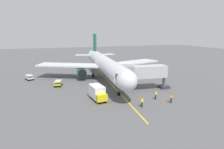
{
  "coord_description": "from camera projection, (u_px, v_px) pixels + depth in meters",
  "views": [
    {
      "loc": [
        15.03,
        48.15,
        12.05
      ],
      "look_at": [
        1.52,
        9.29,
        3.0
      ],
      "focal_mm": 30.98,
      "sensor_mm": 36.0,
      "label": 1
    }
  ],
  "objects": [
    {
      "name": "ground_plane",
      "position": [
        106.0,
        78.0,
        51.82
      ],
      "size": [
        220.0,
        220.0,
        0.0
      ],
      "primitive_type": "plane",
      "color": "#565659"
    },
    {
      "name": "apron_lead_in_line",
      "position": [
        112.0,
        85.0,
        44.81
      ],
      "size": [
        3.89,
        39.85,
        0.01
      ],
      "primitive_type": "cube",
      "rotation": [
        0.0,
        0.0,
        -0.09
      ],
      "color": "yellow",
      "rests_on": "ground"
    },
    {
      "name": "airplane",
      "position": [
        104.0,
        64.0,
        49.76
      ],
      "size": [
        34.66,
        40.35,
        11.5
      ],
      "color": "silver",
      "rests_on": "ground"
    },
    {
      "name": "jet_bridge",
      "position": [
        140.0,
        73.0,
        40.37
      ],
      "size": [
        11.5,
        3.84,
        5.4
      ],
      "color": "#B7B7BC",
      "rests_on": "ground"
    },
    {
      "name": "ground_crew_marshaller",
      "position": [
        142.0,
        102.0,
        31.54
      ],
      "size": [
        0.44,
        0.33,
        1.71
      ],
      "color": "#23232D",
      "rests_on": "ground"
    },
    {
      "name": "ground_crew_wing_walker",
      "position": [
        156.0,
        95.0,
        35.18
      ],
      "size": [
        0.41,
        0.26,
        1.71
      ],
      "color": "#23232D",
      "rests_on": "ground"
    },
    {
      "name": "ground_crew_loader",
      "position": [
        171.0,
        98.0,
        33.45
      ],
      "size": [
        0.47,
        0.42,
        1.71
      ],
      "color": "#23232D",
      "rests_on": "ground"
    },
    {
      "name": "baggage_cart_near_nose",
      "position": [
        29.0,
        77.0,
        49.56
      ],
      "size": [
        2.3,
        2.93,
        1.27
      ],
      "color": "white",
      "rests_on": "ground"
    },
    {
      "name": "box_truck_portside",
      "position": [
        98.0,
        93.0,
        34.77
      ],
      "size": [
        2.43,
        4.78,
        2.62
      ],
      "color": "yellow",
      "rests_on": "ground"
    },
    {
      "name": "belt_loader_starboard_side",
      "position": [
        146.0,
        69.0,
        60.43
      ],
      "size": [
        2.72,
        4.71,
        2.32
      ],
      "color": "yellow",
      "rests_on": "ground"
    },
    {
      "name": "baggage_cart_rear_apron",
      "position": [
        58.0,
        83.0,
        43.82
      ],
      "size": [
        2.07,
        2.86,
        1.27
      ],
      "color": "yellow",
      "rests_on": "ground"
    },
    {
      "name": "safety_cone_nose_left",
      "position": [
        163.0,
        101.0,
        33.57
      ],
      "size": [
        0.32,
        0.32,
        0.55
      ],
      "primitive_type": "cone",
      "color": "#F2590F",
      "rests_on": "ground"
    },
    {
      "name": "safety_cone_nose_right",
      "position": [
        140.0,
        96.0,
        36.12
      ],
      "size": [
        0.32,
        0.32,
        0.55
      ],
      "primitive_type": "cone",
      "color": "#F2590F",
      "rests_on": "ground"
    },
    {
      "name": "safety_cone_wing_port",
      "position": [
        98.0,
        102.0,
        33.08
      ],
      "size": [
        0.32,
        0.32,
        0.55
      ],
      "primitive_type": "cone",
      "color": "#F2590F",
      "rests_on": "ground"
    },
    {
      "name": "safety_cone_wing_starboard",
      "position": [
        107.0,
        104.0,
        32.09
      ],
      "size": [
        0.32,
        0.32,
        0.55
      ],
      "primitive_type": "cone",
      "color": "#F2590F",
      "rests_on": "ground"
    }
  ]
}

